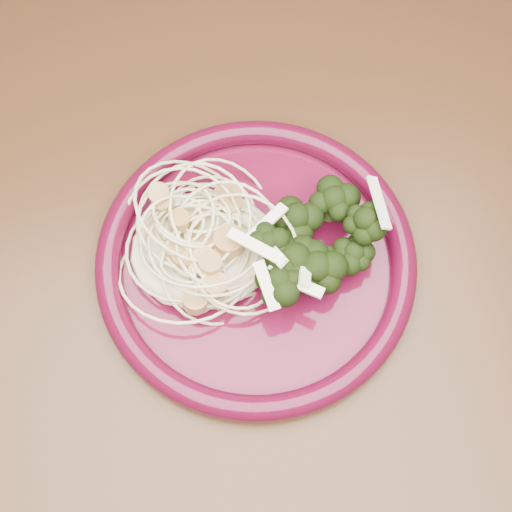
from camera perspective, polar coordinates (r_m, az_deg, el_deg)
name	(u,v)px	position (r m, az deg, el deg)	size (l,w,h in m)	color
dining_table	(353,253)	(0.73, 7.74, 0.25)	(1.20, 0.80, 0.75)	#472814
dinner_plate	(256,260)	(0.60, 0.00, -0.36)	(0.36, 0.36, 0.02)	#4C0920
spaghetti_pile	(204,245)	(0.60, -4.22, 0.90)	(0.13, 0.11, 0.03)	beige
scallop_cluster	(201,228)	(0.57, -4.45, 2.25)	(0.12, 0.12, 0.04)	tan
broccoli_pile	(322,265)	(0.58, 5.32, -0.72)	(0.09, 0.14, 0.05)	black
onion_garnish	(326,250)	(0.55, 5.59, 0.45)	(0.06, 0.09, 0.05)	white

